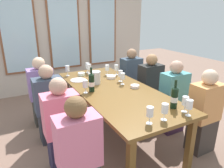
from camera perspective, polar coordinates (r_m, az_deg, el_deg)
name	(u,v)px	position (r m, az deg, el deg)	size (l,w,h in m)	color
ground_plane	(114,135)	(3.21, 0.64, -13.85)	(12.00, 12.00, 0.00)	#7E5F4F
back_wall_with_windows	(64,27)	(4.93, -13.21, 15.15)	(4.18, 0.10, 2.90)	beige
dining_table	(114,94)	(2.90, 0.68, -2.65)	(0.98, 2.27, 0.74)	brown
white_plate_0	(78,80)	(3.28, -9.28, 1.08)	(0.25, 0.25, 0.01)	white
metal_pitcher	(96,78)	(3.06, -4.57, 1.78)	(0.16, 0.16, 0.19)	silver
wine_bottle_0	(174,97)	(2.37, 16.82, -3.52)	(0.08, 0.08, 0.32)	black
wine_bottle_1	(92,82)	(2.76, -5.66, 0.48)	(0.08, 0.08, 0.33)	black
tasting_bowl_0	(135,86)	(2.93, 6.34, -0.65)	(0.12, 0.12, 0.04)	white
tasting_bowl_1	(81,74)	(3.52, -8.45, 2.72)	(0.12, 0.12, 0.05)	white
tasting_bowl_2	(111,77)	(3.34, -0.23, 1.96)	(0.15, 0.15, 0.04)	white
wine_glass_0	(67,69)	(3.53, -12.21, 4.08)	(0.07, 0.07, 0.17)	white
wine_glass_1	(123,76)	(3.03, 2.95, 2.11)	(0.07, 0.07, 0.17)	white
wine_glass_2	(116,68)	(3.50, 1.21, 4.47)	(0.07, 0.07, 0.17)	white
wine_glass_3	(107,68)	(3.50, -1.36, 4.45)	(0.07, 0.07, 0.17)	white
wine_glass_4	(87,66)	(3.67, -6.80, 5.03)	(0.07, 0.07, 0.17)	white
wine_glass_5	(120,74)	(3.16, 2.36, 2.77)	(0.07, 0.07, 0.17)	white
wine_glass_6	(165,109)	(2.08, 14.35, -6.75)	(0.07, 0.07, 0.17)	white
wine_glass_7	(150,112)	(1.99, 10.42, -7.62)	(0.07, 0.07, 0.17)	white
wine_glass_8	(185,102)	(2.31, 19.57, -4.60)	(0.07, 0.07, 0.17)	white
wine_glass_9	(85,84)	(2.72, -7.39, -0.03)	(0.07, 0.07, 0.17)	white
wine_glass_10	(89,67)	(3.57, -6.31, 4.65)	(0.07, 0.07, 0.17)	white
wine_glass_11	(189,105)	(2.24, 20.56, -5.49)	(0.07, 0.07, 0.17)	white
seated_person_0	(50,106)	(2.98, -16.86, -5.87)	(0.38, 0.24, 1.11)	#2C2D36
seated_person_1	(150,88)	(3.60, 10.44, -1.04)	(0.38, 0.24, 1.11)	#362640
seated_person_2	(79,157)	(1.97, -9.14, -19.25)	(0.38, 0.24, 1.11)	#2B3A3B
seated_person_3	(204,114)	(2.89, 24.05, -7.57)	(0.38, 0.24, 1.11)	#38312C
seated_person_4	(42,93)	(3.48, -18.73, -2.44)	(0.38, 0.24, 1.11)	#35332F
seated_person_5	(131,79)	(4.05, 5.25, 1.50)	(0.38, 0.24, 1.11)	#292C2B
seated_person_6	(62,127)	(2.43, -13.69, -11.56)	(0.38, 0.24, 1.11)	#292440
seated_person_7	(173,99)	(3.22, 16.53, -4.01)	(0.38, 0.24, 1.11)	#39223B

